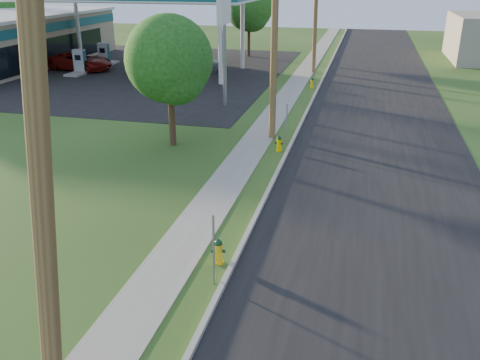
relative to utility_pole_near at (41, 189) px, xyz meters
name	(u,v)px	position (x,y,z in m)	size (l,w,h in m)	color
road	(380,208)	(5.10, 11.00, -4.79)	(8.00, 120.00, 0.02)	black
curb	(267,195)	(1.10, 11.00, -4.73)	(0.15, 120.00, 0.15)	#9B988E
sidewalk	(220,192)	(-0.65, 11.00, -4.79)	(1.50, 120.00, 0.03)	gray
forecourt	(121,70)	(-15.40, 33.00, -4.79)	(26.00, 28.00, 0.02)	black
utility_pole_near	(41,189)	(0.00, 0.00, 0.00)	(1.40, 0.32, 9.48)	brown
utility_pole_mid	(274,34)	(0.00, 18.00, 0.15)	(1.40, 0.32, 9.80)	brown
utility_pole_far	(316,10)	(0.00, 36.00, 0.00)	(1.40, 0.32, 9.50)	brown
sign_post_near	(214,251)	(0.85, 5.20, -3.80)	(0.05, 0.04, 2.00)	gray
sign_post_mid	(286,125)	(0.85, 17.00, -3.80)	(0.05, 0.04, 2.00)	gray
sign_post_far	(315,76)	(0.85, 29.20, -3.80)	(0.05, 0.04, 2.00)	gray
fuel_pump_nw	(80,65)	(-17.90, 31.00, -4.08)	(1.20, 3.20, 1.90)	#9B988E
fuel_pump_ne	(187,69)	(-8.90, 31.00, -4.08)	(1.20, 3.20, 1.90)	#9B988E
fuel_pump_sw	(104,57)	(-17.90, 35.00, -4.08)	(1.20, 3.20, 1.90)	#9B988E
fuel_pump_se	(204,61)	(-8.90, 35.00, -4.08)	(1.20, 3.20, 1.90)	#9B988E
convenience_store	(1,40)	(-26.38, 33.00, -2.67)	(10.40, 22.40, 4.25)	tan
price_pylon	(224,12)	(-3.90, 23.50, 0.63)	(0.34, 2.04, 6.85)	gray
tree_verge	(171,63)	(-4.22, 15.75, -0.98)	(3.92, 3.92, 5.94)	#3D2617
tree_lot	(250,9)	(-6.77, 42.76, -0.42)	(4.49, 4.49, 6.81)	#3D2617
tree_back	(4,7)	(-31.97, 41.29, -0.59)	(4.32, 4.32, 6.54)	#3D2617
hydrant_near	(218,251)	(0.67, 6.22, -4.43)	(0.40, 0.35, 0.77)	yellow
hydrant_mid	(279,143)	(0.67, 16.12, -4.45)	(0.38, 0.33, 0.72)	#FFD400
hydrant_far	(312,83)	(0.66, 29.86, -4.44)	(0.39, 0.35, 0.75)	yellow
car_red	(80,61)	(-18.67, 32.34, -4.05)	(2.51, 5.44, 1.51)	#690F09
car_silver	(194,62)	(-9.36, 33.99, -4.02)	(1.85, 4.59, 1.57)	#B1B3B8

